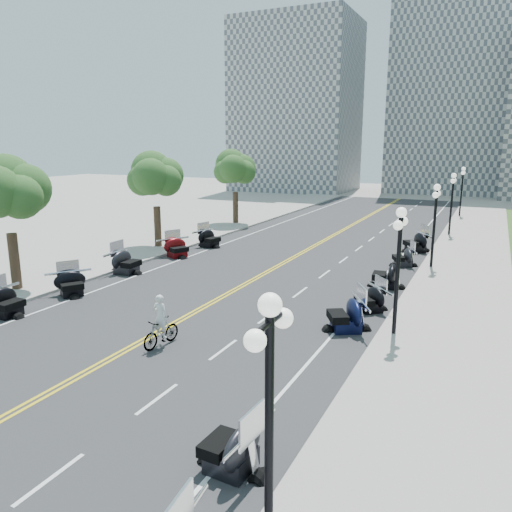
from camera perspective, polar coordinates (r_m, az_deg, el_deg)
The scene contains 47 objects.
ground at distance 20.31m, azimuth -11.76°, elevation -8.91°, with size 160.00×160.00×0.00m, color gray.
road at distance 28.47m, azimuth 0.45°, elevation -2.31°, with size 16.00×90.00×0.01m, color #333335.
centerline_yellow_a at distance 28.51m, azimuth 0.23°, elevation -2.27°, with size 0.12×90.00×0.00m, color yellow.
centerline_yellow_b at distance 28.41m, azimuth 0.66°, elevation -2.32°, with size 0.12×90.00×0.00m, color yellow.
edge_line_north at distance 26.50m, azimuth 13.11°, elevation -3.78°, with size 0.12×90.00×0.00m, color white.
edge_line_south at distance 31.63m, azimuth -10.12°, elevation -0.96°, with size 0.12×90.00×0.00m, color white.
lane_dash_4 at distance 13.17m, azimuth -22.45°, elevation -22.45°, with size 0.12×2.00×0.00m, color white.
lane_dash_5 at distance 15.64m, azimuth -11.20°, elevation -15.70°, with size 0.12×2.00×0.00m, color white.
lane_dash_6 at distance 18.65m, azimuth -3.76°, elevation -10.62°, with size 0.12×2.00×0.00m, color white.
lane_dash_7 at distance 21.98m, azimuth 1.37°, elevation -6.90°, with size 0.12×2.00×0.00m, color white.
lane_dash_8 at distance 25.50m, azimuth 5.07°, elevation -4.14°, with size 0.12×2.00×0.00m, color white.
lane_dash_9 at distance 29.14m, azimuth 7.83°, elevation -2.06°, with size 0.12×2.00×0.00m, color white.
lane_dash_10 at distance 32.87m, azimuth 9.98°, elevation -0.43°, with size 0.12×2.00×0.00m, color white.
lane_dash_11 at distance 36.66m, azimuth 11.68°, elevation 0.86°, with size 0.12×2.00×0.00m, color white.
lane_dash_12 at distance 40.48m, azimuth 13.06°, elevation 1.90°, with size 0.12×2.00×0.00m, color white.
lane_dash_13 at distance 44.34m, azimuth 14.20°, elevation 2.77°, with size 0.12×2.00×0.00m, color white.
lane_dash_14 at distance 48.22m, azimuth 15.17°, elevation 3.49°, with size 0.12×2.00×0.00m, color white.
lane_dash_15 at distance 52.12m, azimuth 15.98°, elevation 4.11°, with size 0.12×2.00×0.00m, color white.
lane_dash_16 at distance 56.03m, azimuth 16.69°, elevation 4.64°, with size 0.12×2.00×0.00m, color white.
lane_dash_17 at distance 59.96m, azimuth 17.30°, elevation 5.10°, with size 0.12×2.00×0.00m, color white.
lane_dash_18 at distance 63.89m, azimuth 17.84°, elevation 5.50°, with size 0.12×2.00×0.00m, color white.
lane_dash_19 at distance 67.83m, azimuth 18.32°, elevation 5.86°, with size 0.12×2.00×0.00m, color white.
sidewalk_north at distance 25.98m, azimuth 21.99°, elevation -4.59°, with size 5.00×90.00×0.15m, color #9E9991.
sidewalk_south at distance 34.12m, azimuth -15.74°, elevation -0.13°, with size 5.00×90.00×0.15m, color #9E9991.
distant_block_a at distance 82.60m, azimuth 4.63°, elevation 16.60°, with size 18.00×14.00×26.00m, color gray.
distant_block_b at distance 83.59m, azimuth 21.16°, elevation 17.15°, with size 16.00×12.00×30.00m, color gray.
street_lamp_1 at distance 8.94m, azimuth 1.51°, elevation -19.75°, with size 0.50×1.20×4.90m, color black, non-canonical shape.
street_lamp_2 at distance 19.73m, azimuth 15.87°, elevation -1.83°, with size 0.50×1.20×4.90m, color black, non-canonical shape.
street_lamp_3 at distance 31.42m, azimuth 19.69°, elevation 3.21°, with size 0.50×1.20×4.90m, color black, non-canonical shape.
street_lamp_4 at distance 43.27m, azimuth 21.43°, elevation 5.51°, with size 0.50×1.20×4.90m, color black, non-canonical shape.
street_lamp_5 at distance 55.19m, azimuth 22.43°, elevation 6.81°, with size 0.50×1.20×4.90m, color black, non-canonical shape.
tree_2 at distance 27.59m, azimuth -26.51°, elevation 5.91°, with size 4.80×4.80×9.20m, color #235619, non-canonical shape.
tree_3 at distance 36.20m, azimuth -11.40°, elevation 8.31°, with size 4.80×4.80×9.20m, color #235619, non-canonical shape.
tree_4 at distance 46.35m, azimuth -2.39°, elevation 9.46°, with size 4.80×4.80×9.20m, color #235619, non-canonical shape.
motorcycle_n_4 at distance 12.23m, azimuth -2.88°, elevation -20.55°, with size 1.96×1.96×1.38m, color black, non-canonical shape.
motorcycle_n_6 at distance 20.49m, azimuth 10.26°, elevation -6.40°, with size 2.14×2.14×1.50m, color black, non-canonical shape.
motorcycle_n_7 at distance 23.02m, azimuth 12.91°, elevation -4.69°, with size 1.80×1.80×1.26m, color black, non-canonical shape.
motorcycle_n_8 at distance 26.98m, azimuth 14.64°, elevation -1.96°, with size 2.12×2.12×1.48m, color black, non-canonical shape.
motorcycle_n_9 at distance 31.90m, azimuth 16.49°, elevation -0.00°, with size 1.86×1.86×1.30m, color black, non-canonical shape.
motorcycle_n_10 at distance 36.32m, azimuth 17.80°, elevation 1.61°, with size 2.20×2.20×1.54m, color black, non-canonical shape.
motorcycle_s_5 at distance 24.41m, azimuth -26.71°, elevation -4.57°, with size 2.02×2.02×1.41m, color black, non-canonical shape.
motorcycle_s_6 at distance 26.37m, azimuth -20.39°, elevation -2.84°, with size 1.93×1.93×1.35m, color black, non-canonical shape.
motorcycle_s_7 at distance 29.86m, azimuth -14.61°, elevation -0.51°, with size 2.18×2.18×1.52m, color black, non-canonical shape.
motorcycle_s_8 at distance 33.45m, azimuth -9.02°, elevation 1.06°, with size 2.04×2.04×1.43m, color #590A0C, non-canonical shape.
motorcycle_s_9 at distance 36.47m, azimuth -5.35°, elevation 2.13°, with size 2.05×2.05×1.43m, color black, non-canonical shape.
bicycle at distance 19.07m, azimuth -10.78°, elevation -8.57°, with size 0.51×1.80×1.08m, color #A51414.
cyclist_rider at distance 18.62m, azimuth -10.96°, elevation -4.63°, with size 0.60×0.40×1.66m, color white.
Camera 1 is at (11.65, -14.90, 7.40)m, focal length 35.00 mm.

